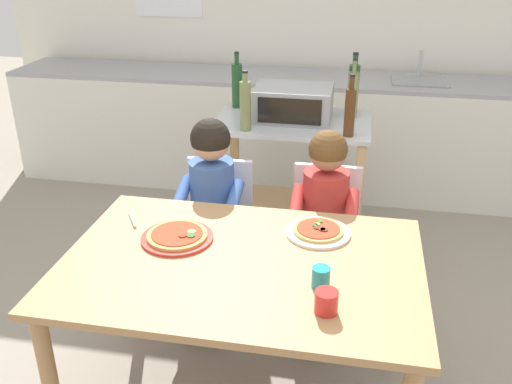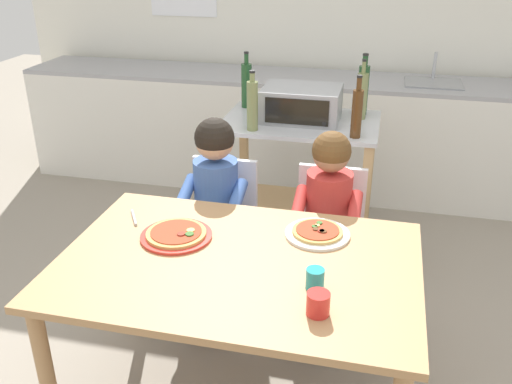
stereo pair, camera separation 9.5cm
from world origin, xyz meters
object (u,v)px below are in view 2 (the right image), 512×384
object	(u,v)px
dining_table	(238,281)
child_in_blue_striped_shirt	(213,199)
kitchen_island_cart	(299,167)
drinking_cup_red	(318,304)
bottle_dark_olive_oil	(363,89)
drinking_cup_teal	(315,279)
bottle_slim_sauce	(357,112)
bottle_clear_vinegar	(247,84)
serving_spoon	(134,217)
child_in_red_shirt	(327,214)
bottle_brown_beer	(362,95)
dining_chair_left	(221,226)
bottle_squat_spirits	(252,105)
toaster_oven	(302,103)
pizza_plate_red_rimmed	(176,235)
pizza_plate_white	(317,233)
dining_chair_right	(327,236)

from	to	relation	value
dining_table	child_in_blue_striped_shirt	bearing A→B (deg)	115.51
kitchen_island_cart	drinking_cup_red	bearing A→B (deg)	-78.75
bottle_dark_olive_oil	drinking_cup_teal	xyz separation A→B (m)	(-0.04, -1.69, -0.25)
bottle_slim_sauce	bottle_clear_vinegar	size ratio (longest dim) A/B	0.98
dining_table	serving_spoon	xyz separation A→B (m)	(-0.53, 0.22, 0.10)
serving_spoon	drinking_cup_teal	bearing A→B (deg)	-21.98
child_in_red_shirt	child_in_blue_striped_shirt	bearing A→B (deg)	-178.30
bottle_brown_beer	dining_chair_left	size ratio (longest dim) A/B	0.43
drinking_cup_red	serving_spoon	xyz separation A→B (m)	(-0.87, 0.48, -0.03)
bottle_squat_spirits	drinking_cup_red	world-z (taller)	bottle_squat_spirits
bottle_slim_sauce	drinking_cup_teal	distance (m)	1.27
toaster_oven	pizza_plate_red_rimmed	xyz separation A→B (m)	(-0.30, -1.27, -0.21)
bottle_clear_vinegar	drinking_cup_red	size ratio (longest dim) A/B	4.33
child_in_blue_striped_shirt	pizza_plate_red_rimmed	world-z (taller)	child_in_blue_striped_shirt
child_in_blue_striped_shirt	drinking_cup_red	xyz separation A→B (m)	(0.63, -0.86, 0.10)
serving_spoon	drinking_cup_red	bearing A→B (deg)	-28.97
bottle_squat_spirits	dining_table	distance (m)	1.21
pizza_plate_white	serving_spoon	bearing A→B (deg)	-177.31
drinking_cup_teal	dining_chair_right	bearing A→B (deg)	92.71
dining_table	dining_chair_right	bearing A→B (deg)	70.20
bottle_clear_vinegar	bottle_dark_olive_oil	bearing A→B (deg)	1.33
dining_chair_left	serving_spoon	size ratio (longest dim) A/B	5.79
toaster_oven	bottle_clear_vinegar	distance (m)	0.41
pizza_plate_red_rimmed	drinking_cup_red	size ratio (longest dim) A/B	3.70
toaster_oven	dining_table	bearing A→B (deg)	-90.65
bottle_squat_spirits	serving_spoon	world-z (taller)	bottle_squat_spirits
kitchen_island_cart	child_in_blue_striped_shirt	bearing A→B (deg)	-112.13
child_in_red_shirt	pizza_plate_red_rimmed	bearing A→B (deg)	-137.48
kitchen_island_cart	serving_spoon	world-z (taller)	kitchen_island_cart
dining_chair_right	child_in_red_shirt	bearing A→B (deg)	-90.00
bottle_squat_spirits	drinking_cup_red	distance (m)	1.51
child_in_red_shirt	drinking_cup_red	distance (m)	0.89
toaster_oven	pizza_plate_red_rimmed	distance (m)	1.32
bottle_slim_sauce	bottle_dark_olive_oil	world-z (taller)	bottle_dark_olive_oil
dining_table	drinking_cup_teal	distance (m)	0.36
dining_chair_left	pizza_plate_white	size ratio (longest dim) A/B	3.04
bottle_dark_olive_oil	pizza_plate_white	size ratio (longest dim) A/B	1.35
serving_spoon	bottle_clear_vinegar	bearing A→B (deg)	82.72
bottle_squat_spirits	dining_table	size ratio (longest dim) A/B	0.24
bottle_brown_beer	bottle_dark_olive_oil	xyz separation A→B (m)	(0.00, 0.10, 0.01)
dining_table	drinking_cup_red	xyz separation A→B (m)	(0.34, -0.26, 0.14)
dining_chair_left	drinking_cup_red	world-z (taller)	drinking_cup_red
toaster_oven	serving_spoon	world-z (taller)	toaster_oven
child_in_blue_striped_shirt	dining_table	bearing A→B (deg)	-64.49
kitchen_island_cart	dining_chair_left	bearing A→B (deg)	-115.71
kitchen_island_cart	child_in_blue_striped_shirt	world-z (taller)	child_in_blue_striped_shirt
toaster_oven	bottle_clear_vinegar	size ratio (longest dim) A/B	1.30
bottle_brown_beer	dining_chair_right	distance (m)	0.91
bottle_squat_spirits	dining_chair_right	size ratio (longest dim) A/B	0.41
child_in_blue_striped_shirt	pizza_plate_white	bearing A→B (deg)	-31.78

